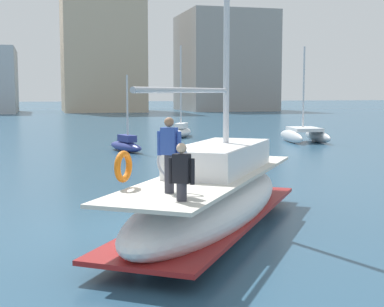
{
  "coord_description": "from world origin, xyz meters",
  "views": [
    {
      "loc": [
        -2.56,
        -14.45,
        3.57
      ],
      "look_at": [
        1.62,
        1.27,
        1.8
      ],
      "focal_mm": 53.33,
      "sensor_mm": 36.0,
      "label": 1
    }
  ],
  "objects_px": {
    "moored_catamaran": "(126,145)",
    "moored_cutter_left": "(182,131)",
    "moored_sloop_near": "(304,134)",
    "main_sailboat": "(213,196)"
  },
  "relations": [
    {
      "from": "main_sailboat",
      "to": "moored_sloop_near",
      "type": "relative_size",
      "value": 1.73
    },
    {
      "from": "moored_catamaran",
      "to": "moored_sloop_near",
      "type": "bearing_deg",
      "value": 13.32
    },
    {
      "from": "moored_catamaran",
      "to": "moored_cutter_left",
      "type": "height_order",
      "value": "moored_cutter_left"
    },
    {
      "from": "moored_sloop_near",
      "to": "moored_cutter_left",
      "type": "relative_size",
      "value": 0.95
    },
    {
      "from": "main_sailboat",
      "to": "moored_cutter_left",
      "type": "height_order",
      "value": "main_sailboat"
    },
    {
      "from": "main_sailboat",
      "to": "moored_catamaran",
      "type": "distance_m",
      "value": 20.01
    },
    {
      "from": "moored_cutter_left",
      "to": "moored_sloop_near",
      "type": "bearing_deg",
      "value": -41.73
    },
    {
      "from": "main_sailboat",
      "to": "moored_sloop_near",
      "type": "bearing_deg",
      "value": 59.08
    },
    {
      "from": "moored_sloop_near",
      "to": "moored_cutter_left",
      "type": "xyz_separation_m",
      "value": [
        -7.35,
        6.55,
        -0.07
      ]
    },
    {
      "from": "main_sailboat",
      "to": "moored_sloop_near",
      "type": "xyz_separation_m",
      "value": [
        13.84,
        23.11,
        -0.32
      ]
    }
  ]
}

